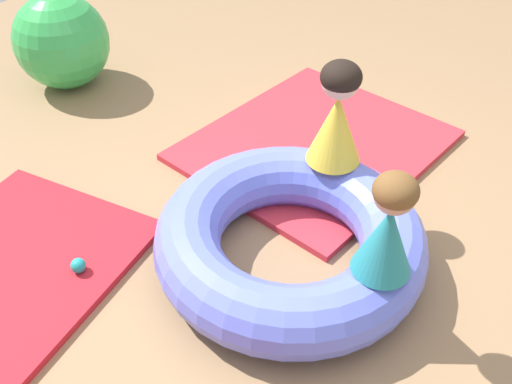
{
  "coord_description": "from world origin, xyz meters",
  "views": [
    {
      "loc": [
        -1.67,
        -1.08,
        2.06
      ],
      "look_at": [
        -0.07,
        0.2,
        0.34
      ],
      "focal_mm": 40.22,
      "sensor_mm": 36.0,
      "label": 1
    }
  ],
  "objects_px": {
    "child_in_teal": "(389,226)",
    "exercise_ball_large": "(62,41)",
    "inflatable_cushion": "(289,239)",
    "child_in_yellow": "(337,114)",
    "play_ball_teal": "(78,266)"
  },
  "relations": [
    {
      "from": "child_in_teal",
      "to": "child_in_yellow",
      "type": "height_order",
      "value": "child_in_yellow"
    },
    {
      "from": "child_in_teal",
      "to": "play_ball_teal",
      "type": "bearing_deg",
      "value": -89.87
    },
    {
      "from": "inflatable_cushion",
      "to": "exercise_ball_large",
      "type": "xyz_separation_m",
      "value": [
        0.43,
        2.26,
        0.17
      ]
    },
    {
      "from": "child_in_teal",
      "to": "play_ball_teal",
      "type": "height_order",
      "value": "child_in_teal"
    },
    {
      "from": "exercise_ball_large",
      "to": "child_in_yellow",
      "type": "bearing_deg",
      "value": -88.78
    },
    {
      "from": "play_ball_teal",
      "to": "exercise_ball_large",
      "type": "height_order",
      "value": "exercise_ball_large"
    },
    {
      "from": "inflatable_cushion",
      "to": "child_in_teal",
      "type": "height_order",
      "value": "child_in_teal"
    },
    {
      "from": "child_in_yellow",
      "to": "play_ball_teal",
      "type": "height_order",
      "value": "child_in_yellow"
    },
    {
      "from": "child_in_yellow",
      "to": "exercise_ball_large",
      "type": "distance_m",
      "value": 2.19
    },
    {
      "from": "child_in_teal",
      "to": "inflatable_cushion",
      "type": "bearing_deg",
      "value": -122.98
    },
    {
      "from": "play_ball_teal",
      "to": "child_in_yellow",
      "type": "bearing_deg",
      "value": -28.2
    },
    {
      "from": "child_in_teal",
      "to": "exercise_ball_large",
      "type": "relative_size",
      "value": 0.74
    },
    {
      "from": "inflatable_cushion",
      "to": "play_ball_teal",
      "type": "distance_m",
      "value": 0.99
    },
    {
      "from": "play_ball_teal",
      "to": "child_in_teal",
      "type": "bearing_deg",
      "value": -60.95
    },
    {
      "from": "child_in_yellow",
      "to": "play_ball_teal",
      "type": "bearing_deg",
      "value": -87.59
    }
  ]
}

